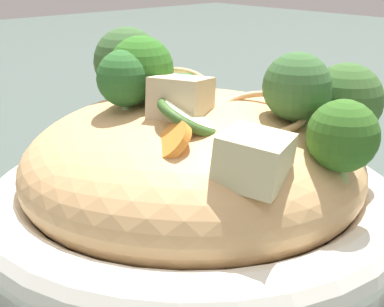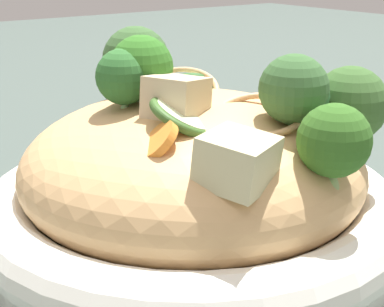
# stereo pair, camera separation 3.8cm
# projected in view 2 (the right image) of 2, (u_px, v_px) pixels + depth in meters

# --- Properties ---
(ground_plane) EXTENTS (3.00, 3.00, 0.00)m
(ground_plane) POSITION_uv_depth(u_px,v_px,m) (192.00, 257.00, 0.41)
(ground_plane) COLOR #404D47
(serving_bowl) EXTENTS (0.28, 0.28, 0.06)m
(serving_bowl) POSITION_uv_depth(u_px,v_px,m) (192.00, 218.00, 0.40)
(serving_bowl) COLOR white
(serving_bowl) RESTS_ON ground_plane
(noodle_heap) EXTENTS (0.23, 0.23, 0.10)m
(noodle_heap) POSITION_uv_depth(u_px,v_px,m) (192.00, 166.00, 0.38)
(noodle_heap) COLOR tan
(noodle_heap) RESTS_ON serving_bowl
(broccoli_florets) EXTENTS (0.16, 0.21, 0.08)m
(broccoli_florets) POSITION_uv_depth(u_px,v_px,m) (235.00, 89.00, 0.36)
(broccoli_florets) COLOR #9FB67C
(broccoli_florets) RESTS_ON serving_bowl
(carrot_coins) EXTENTS (0.13, 0.09, 0.03)m
(carrot_coins) POSITION_uv_depth(u_px,v_px,m) (203.00, 110.00, 0.35)
(carrot_coins) COLOR orange
(carrot_coins) RESTS_ON serving_bowl
(zucchini_slices) EXTENTS (0.12, 0.14, 0.03)m
(zucchini_slices) POSITION_uv_depth(u_px,v_px,m) (187.00, 101.00, 0.38)
(zucchini_slices) COLOR beige
(zucchini_slices) RESTS_ON serving_bowl
(chicken_chunks) EXTENTS (0.05, 0.11, 0.05)m
(chicken_chunks) POSITION_uv_depth(u_px,v_px,m) (206.00, 130.00, 0.32)
(chicken_chunks) COLOR beige
(chicken_chunks) RESTS_ON serving_bowl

